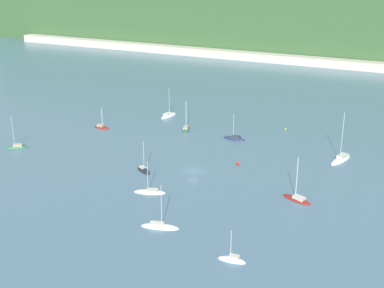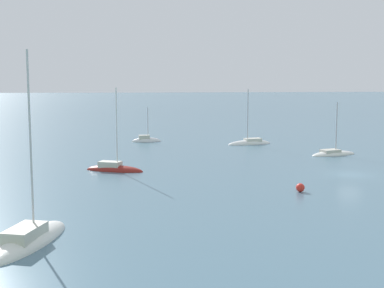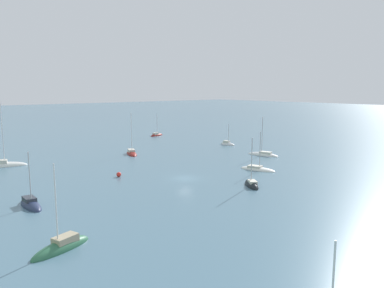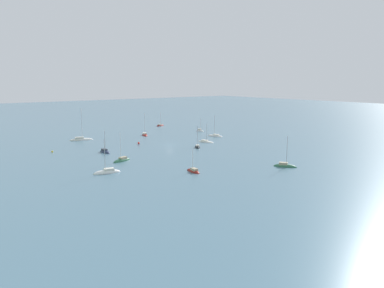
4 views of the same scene
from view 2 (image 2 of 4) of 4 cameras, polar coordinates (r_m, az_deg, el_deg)
name	(u,v)px [view 2 (image 2 of 4)]	position (r m, az deg, el deg)	size (l,w,h in m)	color
ground_plane	(350,175)	(61.07, 16.48, -3.14)	(600.00, 600.00, 0.00)	slate
sailboat_1	(114,170)	(61.48, -8.31, -2.73)	(7.12, 4.39, 10.09)	maroon
sailboat_2	(333,154)	(75.56, 14.84, -1.07)	(7.23, 4.24, 7.73)	white
sailboat_5	(30,241)	(36.47, -16.87, -9.92)	(4.88, 9.25, 13.23)	white
sailboat_9	(146,141)	(88.04, -4.90, 0.32)	(4.91, 1.83, 6.36)	silver
sailboat_11	(250,144)	(84.95, 6.18, 0.04)	(7.56, 3.73, 9.38)	white
mooring_buoy_1	(300,188)	(50.83, 11.48, -4.58)	(0.81, 0.81, 0.81)	red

